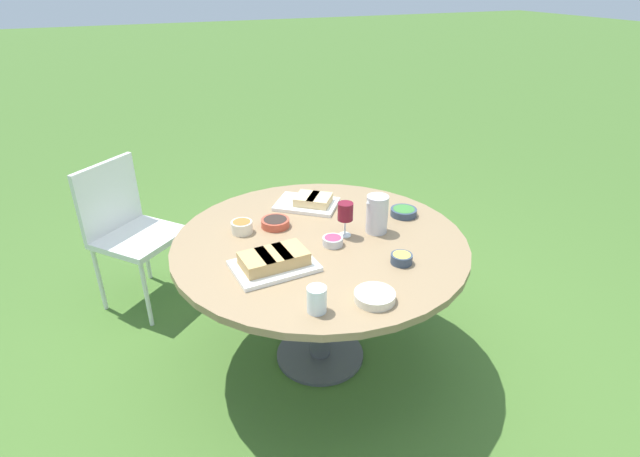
% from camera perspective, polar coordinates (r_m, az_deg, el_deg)
% --- Properties ---
extents(ground_plane, '(40.00, 40.00, 0.00)m').
position_cam_1_polar(ground_plane, '(2.81, 0.00, -14.27)').
color(ground_plane, '#446B2B').
extents(dining_table, '(1.41, 1.41, 0.72)m').
position_cam_1_polar(dining_table, '(2.44, 0.00, -3.05)').
color(dining_table, '#4C4C51').
rests_on(dining_table, ground_plane).
extents(chair_near_left, '(0.61, 0.61, 0.89)m').
position_cam_1_polar(chair_near_left, '(3.19, -21.16, 0.50)').
color(chair_near_left, silver).
rests_on(chair_near_left, ground_plane).
extents(water_pitcher, '(0.11, 0.11, 0.19)m').
position_cam_1_polar(water_pitcher, '(2.44, 6.53, 1.65)').
color(water_pitcher, silver).
rests_on(water_pitcher, dining_table).
extents(wine_glass, '(0.08, 0.08, 0.17)m').
position_cam_1_polar(wine_glass, '(2.38, 2.92, 1.83)').
color(wine_glass, silver).
rests_on(wine_glass, dining_table).
extents(platter_bread_main, '(0.40, 0.38, 0.06)m').
position_cam_1_polar(platter_bread_main, '(2.72, -1.17, 3.06)').
color(platter_bread_main, white).
rests_on(platter_bread_main, dining_table).
extents(platter_charcuterie, '(0.37, 0.27, 0.08)m').
position_cam_1_polar(platter_charcuterie, '(2.16, -5.27, -3.73)').
color(platter_charcuterie, white).
rests_on(platter_charcuterie, dining_table).
extents(bowl_fries, '(0.10, 0.10, 0.04)m').
position_cam_1_polar(bowl_fries, '(2.22, 9.31, -3.37)').
color(bowl_fries, '#334256').
rests_on(bowl_fries, dining_table).
extents(bowl_salad, '(0.14, 0.14, 0.04)m').
position_cam_1_polar(bowl_salad, '(2.66, 9.54, 1.91)').
color(bowl_salad, '#334256').
rests_on(bowl_salad, dining_table).
extents(bowl_olives, '(0.14, 0.14, 0.04)m').
position_cam_1_polar(bowl_olives, '(2.52, -5.13, 0.70)').
color(bowl_olives, '#B74733').
rests_on(bowl_olives, dining_table).
extents(bowl_dip_red, '(0.10, 0.10, 0.04)m').
position_cam_1_polar(bowl_dip_red, '(2.34, 1.47, -1.40)').
color(bowl_dip_red, silver).
rests_on(bowl_dip_red, dining_table).
extents(bowl_dip_cream, '(0.16, 0.16, 0.04)m').
position_cam_1_polar(bowl_dip_cream, '(1.97, 6.33, -7.66)').
color(bowl_dip_cream, beige).
rests_on(bowl_dip_cream, dining_table).
extents(bowl_roasted_veg, '(0.10, 0.10, 0.06)m').
position_cam_1_polar(bowl_roasted_veg, '(2.47, -8.92, 0.24)').
color(bowl_roasted_veg, beige).
rests_on(bowl_roasted_veg, dining_table).
extents(cup_water_near, '(0.08, 0.08, 0.10)m').
position_cam_1_polar(cup_water_near, '(1.89, -0.37, -8.11)').
color(cup_water_near, silver).
rests_on(cup_water_near, dining_table).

